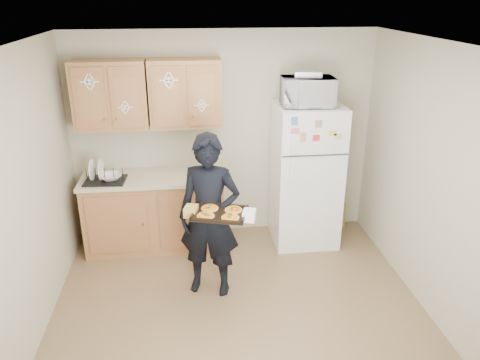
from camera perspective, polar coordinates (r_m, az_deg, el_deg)
The scene contains 23 objects.
floor at distance 4.65m, azimuth 0.06°, elevation -16.31°, with size 3.60×3.60×0.00m, color brown.
ceiling at distance 3.66m, azimuth 0.07°, elevation 16.02°, with size 3.60×3.60×0.00m, color white.
wall_back at distance 5.68m, azimuth -2.07°, elevation 5.31°, with size 3.60×0.04×2.50m, color #B1AB8F.
wall_front at distance 2.48m, azimuth 5.20°, elevation -19.27°, with size 3.60×0.04×2.50m, color #B1AB8F.
wall_left at distance 4.20m, azimuth -25.15°, elevation -3.07°, with size 0.04×3.60×2.50m, color #B1AB8F.
wall_right at distance 4.55m, azimuth 23.19°, elevation -0.87°, with size 0.04×3.60×2.50m, color #B1AB8F.
refrigerator at distance 5.61m, azimuth 8.01°, elevation 0.59°, with size 0.75×0.70×1.70m, color white.
base_cabinet at distance 5.67m, azimuth -10.29°, elevation -3.95°, with size 1.60×0.60×0.86m, color olive.
countertop at distance 5.50m, azimuth -10.60°, elevation 0.27°, with size 1.64×0.64×0.04m, color #B7AF8D.
upper_cab_left at distance 5.40m, azimuth -15.52°, elevation 9.96°, with size 0.80×0.33×0.75m, color olive.
upper_cab_right at distance 5.34m, azimuth -6.66°, elevation 10.47°, with size 0.80×0.33×0.75m, color olive.
cereal_box at distance 6.24m, azimuth 11.74°, elevation -4.32°, with size 0.20×0.07×0.32m, color gold.
person at distance 4.59m, azimuth -3.74°, elevation -4.51°, with size 0.61×0.40×1.67m, color black.
baking_tray at distance 4.26m, azimuth -2.47°, elevation -4.17°, with size 0.48×0.35×0.04m, color black.
pizza_front_left at distance 4.21m, azimuth -4.19°, elevation -4.32°, with size 0.16×0.16×0.02m, color orange.
pizza_front_right at distance 4.17m, azimuth -1.18°, elevation -4.55°, with size 0.16×0.16×0.02m, color orange.
pizza_back_left at distance 4.35m, azimuth -3.71°, elevation -3.39°, with size 0.16×0.16×0.02m, color orange.
pizza_back_right at distance 4.31m, azimuth -0.80°, elevation -3.61°, with size 0.16×0.16×0.02m, color orange.
microwave at distance 5.27m, azimuth 8.23°, elevation 10.61°, with size 0.57×0.39×0.32m, color white.
foil_pan at distance 5.27m, azimuth 8.26°, elevation 12.69°, with size 0.29×0.20×0.06m, color silver.
dish_rack at distance 5.43m, azimuth -16.18°, elevation 0.71°, with size 0.44×0.33×0.18m, color black.
bowl at distance 5.43m, azimuth -15.50°, elevation 0.38°, with size 0.24×0.24×0.06m, color silver.
soap_bottle at distance 5.34m, azimuth -4.59°, elevation 1.26°, with size 0.09×0.09×0.19m, color white.
Camera 1 is at (-0.43, -3.62, 2.89)m, focal length 35.00 mm.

